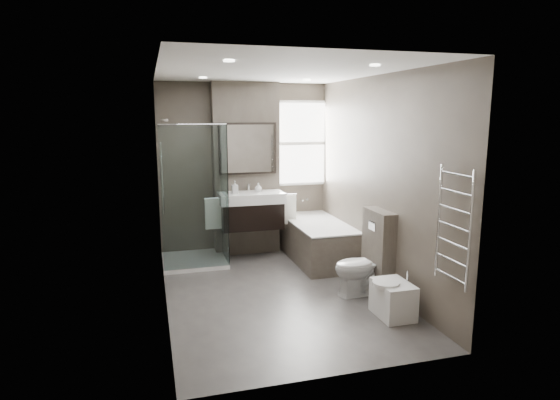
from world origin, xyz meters
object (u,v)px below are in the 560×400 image
object	(u,v)px
bathtub	(317,239)
toilet	(362,266)
vanity	(251,210)
bidet	(393,298)

from	to	relation	value
bathtub	toilet	size ratio (longest dim) A/B	2.32
vanity	bathtub	distance (m)	1.07
bathtub	bidet	size ratio (longest dim) A/B	3.26
bathtub	toilet	world-z (taller)	toilet
vanity	bidet	bearing A→B (deg)	-67.13
bathtub	bidet	distance (m)	2.09
vanity	toilet	size ratio (longest dim) A/B	1.38
toilet	bidet	xyz separation A→B (m)	(0.04, -0.66, -0.15)
bathtub	vanity	bearing A→B (deg)	160.63
vanity	bidet	world-z (taller)	vanity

